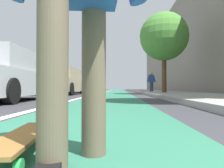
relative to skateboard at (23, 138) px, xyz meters
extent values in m
plane|color=#38383D|center=(9.18, -0.24, -0.09)|extent=(80.00, 80.00, 0.00)
cube|color=#2D7256|center=(23.18, -0.24, -0.09)|extent=(56.00, 2.02, 0.00)
cube|color=silver|center=(19.18, 0.92, -0.09)|extent=(52.00, 0.16, 0.01)
cube|color=#9E9B93|center=(17.18, -3.61, -0.03)|extent=(52.00, 3.20, 0.13)
cube|color=gray|center=(21.18, -6.61, 4.32)|extent=(40.00, 1.20, 8.83)
cylinder|color=green|center=(0.29, 0.12, -0.06)|extent=(0.07, 0.04, 0.07)
cylinder|color=green|center=(0.31, -0.05, -0.06)|extent=(0.07, 0.04, 0.07)
cylinder|color=green|center=(-0.29, -0.12, -0.06)|extent=(0.07, 0.04, 0.07)
cube|color=silver|center=(0.30, 0.03, -0.01)|extent=(0.07, 0.13, 0.02)
cube|color=olive|center=(0.00, 0.00, 0.01)|extent=(0.86, 0.29, 0.02)
cylinder|color=brown|center=(-0.28, -0.26, 0.32)|extent=(0.14, 0.14, 0.82)
cylinder|color=brown|center=(0.00, -0.41, 0.32)|extent=(0.14, 0.14, 0.82)
cube|color=black|center=(-0.28, -0.26, -0.06)|extent=(0.27, 0.13, 0.07)
cube|color=#B7B7BC|center=(4.86, 2.90, 0.43)|extent=(4.21, 2.02, 0.70)
cube|color=#4C606B|center=(5.85, 2.93, 1.08)|extent=(0.09, 1.67, 0.51)
cylinder|color=black|center=(6.17, 2.04, 0.22)|extent=(0.63, 0.24, 0.62)
cylinder|color=black|center=(3.60, 1.96, 0.22)|extent=(0.63, 0.24, 0.62)
cube|color=tan|center=(10.97, 2.74, 0.45)|extent=(4.65, 2.01, 0.70)
cube|color=tan|center=(10.82, 2.75, 1.10)|extent=(2.59, 1.78, 0.60)
cube|color=#4C606B|center=(12.07, 2.69, 1.10)|extent=(0.11, 1.59, 0.51)
cylinder|color=black|center=(12.42, 3.54, 0.24)|extent=(0.68, 0.25, 0.67)
cylinder|color=black|center=(12.35, 1.82, 0.24)|extent=(0.68, 0.25, 0.67)
cylinder|color=black|center=(9.59, 3.66, 0.24)|extent=(0.68, 0.25, 0.67)
cylinder|color=black|center=(9.51, 1.94, 0.24)|extent=(0.68, 0.25, 0.67)
cube|color=#B7B7BC|center=(16.72, 2.82, 0.43)|extent=(4.46, 1.84, 0.70)
cube|color=#B7B7BC|center=(16.57, 2.83, 1.08)|extent=(2.46, 1.66, 0.60)
cube|color=#4C606B|center=(17.79, 2.80, 1.08)|extent=(0.07, 1.55, 0.51)
cylinder|color=black|center=(18.11, 3.63, 0.22)|extent=(0.62, 0.23, 0.62)
cylinder|color=black|center=(18.08, 1.96, 0.22)|extent=(0.62, 0.23, 0.62)
cylinder|color=black|center=(15.37, 3.68, 0.22)|extent=(0.62, 0.23, 0.62)
cylinder|color=black|center=(15.34, 2.01, 0.22)|extent=(0.62, 0.23, 0.62)
cylinder|color=#2D2D2D|center=(19.99, 1.32, 1.79)|extent=(0.12, 0.12, 3.76)
cube|color=black|center=(19.99, 1.32, 4.06)|extent=(0.24, 0.28, 0.80)
sphere|color=#360606|center=(20.12, 1.32, 4.32)|extent=(0.16, 0.16, 0.16)
sphere|color=gold|center=(20.12, 1.32, 4.06)|extent=(0.16, 0.16, 0.16)
sphere|color=black|center=(20.12, 1.32, 3.80)|extent=(0.16, 0.16, 0.16)
cylinder|color=brown|center=(11.41, -3.21, 1.13)|extent=(0.27, 0.27, 2.45)
sphere|color=#4C8C38|center=(11.41, -3.21, 3.36)|extent=(2.87, 2.87, 2.87)
cylinder|color=#384260|center=(15.26, -3.11, 0.31)|extent=(0.14, 0.14, 0.81)
cylinder|color=#384260|center=(15.00, -2.93, 0.31)|extent=(0.14, 0.14, 0.81)
cube|color=black|center=(15.26, -3.11, -0.06)|extent=(0.26, 0.10, 0.07)
cube|color=#2D4C99|center=(15.14, -3.01, 1.01)|extent=(0.24, 0.39, 0.59)
cylinder|color=#2D4C99|center=(15.14, -3.24, 1.01)|extent=(0.09, 0.23, 0.59)
cylinder|color=#2D4C99|center=(15.14, -2.77, 1.01)|extent=(0.09, 0.23, 0.59)
sphere|color=tan|center=(15.14, -3.01, 1.41)|extent=(0.22, 0.22, 0.22)
camera|label=1|loc=(-1.22, -0.56, 0.29)|focal=33.94mm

